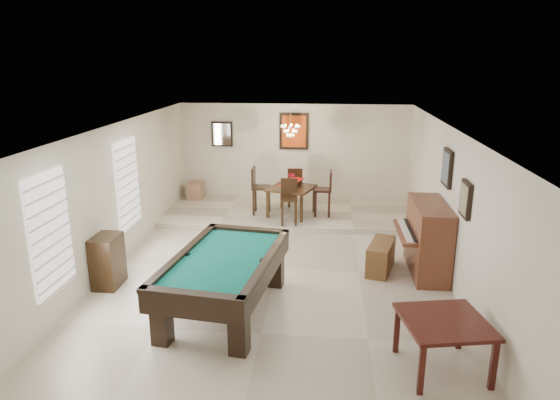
% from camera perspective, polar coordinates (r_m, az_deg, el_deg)
% --- Properties ---
extents(ground_plane, '(6.00, 9.00, 0.02)m').
position_cam_1_polar(ground_plane, '(9.28, -0.35, -7.93)').
color(ground_plane, beige).
extents(wall_back, '(6.00, 0.04, 2.60)m').
position_cam_1_polar(wall_back, '(13.20, 1.60, 5.30)').
color(wall_back, silver).
rests_on(wall_back, ground_plane).
extents(wall_front, '(6.00, 0.04, 2.60)m').
position_cam_1_polar(wall_front, '(4.72, -6.04, -15.50)').
color(wall_front, silver).
rests_on(wall_front, ground_plane).
extents(wall_left, '(0.04, 9.00, 2.60)m').
position_cam_1_polar(wall_left, '(9.60, -18.48, 0.34)').
color(wall_left, silver).
rests_on(wall_left, ground_plane).
extents(wall_right, '(0.04, 9.00, 2.60)m').
position_cam_1_polar(wall_right, '(9.05, 18.90, -0.63)').
color(wall_right, silver).
rests_on(wall_right, ground_plane).
extents(ceiling, '(6.00, 9.00, 0.04)m').
position_cam_1_polar(ceiling, '(8.56, -0.38, 8.25)').
color(ceiling, white).
rests_on(ceiling, wall_back).
extents(dining_step, '(6.00, 2.50, 0.12)m').
position_cam_1_polar(dining_step, '(12.29, 1.16, -1.47)').
color(dining_step, beige).
rests_on(dining_step, ground_plane).
extents(window_left_front, '(0.06, 1.00, 1.70)m').
position_cam_1_polar(window_left_front, '(7.69, -24.80, -3.39)').
color(window_left_front, white).
rests_on(window_left_front, wall_left).
extents(window_left_rear, '(0.06, 1.00, 1.70)m').
position_cam_1_polar(window_left_rear, '(10.09, -17.04, 1.80)').
color(window_left_rear, white).
rests_on(window_left_rear, wall_left).
extents(pool_table, '(1.75, 2.79, 0.87)m').
position_cam_1_polar(pool_table, '(7.71, -6.30, -9.61)').
color(pool_table, black).
rests_on(pool_table, ground_plane).
extents(square_table, '(1.17, 1.17, 0.69)m').
position_cam_1_polar(square_table, '(6.71, 18.07, -15.45)').
color(square_table, '#34110D').
rests_on(square_table, ground_plane).
extents(upright_piano, '(0.86, 1.54, 1.29)m').
position_cam_1_polar(upright_piano, '(9.27, 15.63, -4.23)').
color(upright_piano, brown).
rests_on(upright_piano, ground_plane).
extents(piano_bench, '(0.62, 1.03, 0.53)m').
position_cam_1_polar(piano_bench, '(9.31, 11.44, -6.35)').
color(piano_bench, brown).
rests_on(piano_bench, ground_plane).
extents(apothecary_chest, '(0.40, 0.60, 0.89)m').
position_cam_1_polar(apothecary_chest, '(8.97, -19.09, -6.59)').
color(apothecary_chest, black).
rests_on(apothecary_chest, ground_plane).
extents(dining_table, '(1.23, 1.23, 0.81)m').
position_cam_1_polar(dining_table, '(11.83, 1.30, 0.17)').
color(dining_table, black).
rests_on(dining_table, dining_step).
extents(flower_vase, '(0.13, 0.13, 0.21)m').
position_cam_1_polar(flower_vase, '(11.71, 1.32, 2.57)').
color(flower_vase, '#A30E22').
rests_on(flower_vase, dining_table).
extents(dining_chair_south, '(0.41, 0.41, 1.02)m').
position_cam_1_polar(dining_chair_south, '(11.16, 1.05, -0.26)').
color(dining_chair_south, black).
rests_on(dining_chair_south, dining_step).
extents(dining_chair_north, '(0.39, 0.39, 1.00)m').
position_cam_1_polar(dining_chair_north, '(12.56, 1.73, 1.56)').
color(dining_chair_north, black).
rests_on(dining_chair_north, dining_step).
extents(dining_chair_west, '(0.42, 0.42, 1.12)m').
position_cam_1_polar(dining_chair_west, '(11.89, -2.14, 1.04)').
color(dining_chair_west, black).
rests_on(dining_chair_west, dining_step).
extents(dining_chair_east, '(0.40, 0.40, 1.08)m').
position_cam_1_polar(dining_chair_east, '(11.80, 4.89, 0.77)').
color(dining_chair_east, black).
rests_on(dining_chair_east, dining_step).
extents(corner_bench, '(0.38, 0.48, 0.43)m').
position_cam_1_polar(corner_bench, '(13.48, -9.63, 1.10)').
color(corner_bench, '#A37458').
rests_on(corner_bench, dining_step).
extents(chandelier, '(0.44, 0.44, 0.60)m').
position_cam_1_polar(chandelier, '(11.77, 1.20, 8.43)').
color(chandelier, '#FFE5B2').
rests_on(chandelier, ceiling).
extents(back_painting, '(0.75, 0.06, 0.95)m').
position_cam_1_polar(back_painting, '(13.06, 1.61, 7.86)').
color(back_painting, '#D84C14').
rests_on(back_painting, wall_back).
extents(back_mirror, '(0.55, 0.06, 0.65)m').
position_cam_1_polar(back_mirror, '(13.33, -6.64, 7.49)').
color(back_mirror, white).
rests_on(back_mirror, wall_back).
extents(right_picture_upper, '(0.06, 0.55, 0.65)m').
position_cam_1_polar(right_picture_upper, '(9.18, 18.57, 3.50)').
color(right_picture_upper, slate).
rests_on(right_picture_upper, wall_right).
extents(right_picture_lower, '(0.06, 0.45, 0.55)m').
position_cam_1_polar(right_picture_lower, '(8.00, 20.46, 0.07)').
color(right_picture_lower, gray).
rests_on(right_picture_lower, wall_right).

